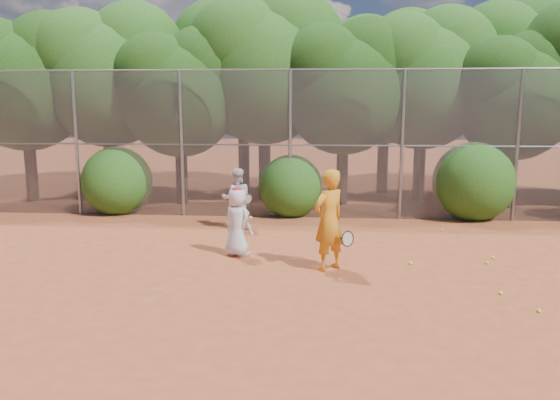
{
  "coord_description": "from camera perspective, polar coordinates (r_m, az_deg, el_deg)",
  "views": [
    {
      "loc": [
        -0.11,
        -8.81,
        3.11
      ],
      "look_at": [
        -1.0,
        2.5,
        1.1
      ],
      "focal_mm": 35.0,
      "sensor_mm": 36.0,
      "label": 1
    }
  ],
  "objects": [
    {
      "name": "ground",
      "position": [
        9.35,
        4.98,
        -9.43
      ],
      "size": [
        80.0,
        80.0,
        0.0
      ],
      "primitive_type": "plane",
      "color": "#9E4523",
      "rests_on": "ground"
    },
    {
      "name": "fence_back",
      "position": [
        14.85,
        4.48,
        5.93
      ],
      "size": [
        20.05,
        0.09,
        4.03
      ],
      "color": "gray",
      "rests_on": "ground"
    },
    {
      "name": "tree_0",
      "position": [
        19.28,
        -25.0,
        11.57
      ],
      "size": [
        4.38,
        3.81,
        6.0
      ],
      "color": "black",
      "rests_on": "ground"
    },
    {
      "name": "tree_1",
      "position": [
        18.68,
        -17.41,
        12.83
      ],
      "size": [
        4.64,
        4.03,
        6.35
      ],
      "color": "black",
      "rests_on": "ground"
    },
    {
      "name": "tree_2",
      "position": [
        17.21,
        -10.31,
        11.46
      ],
      "size": [
        3.99,
        3.47,
        5.47
      ],
      "color": "black",
      "rests_on": "ground"
    },
    {
      "name": "tree_3",
      "position": [
        17.8,
        -1.45,
        14.18
      ],
      "size": [
        4.89,
        4.26,
        6.7
      ],
      "color": "black",
      "rests_on": "ground"
    },
    {
      "name": "tree_4",
      "position": [
        17.08,
        6.88,
        12.15
      ],
      "size": [
        4.19,
        3.64,
        5.73
      ],
      "color": "black",
      "rests_on": "ground"
    },
    {
      "name": "tree_5",
      "position": [
        18.16,
        14.91,
        12.67
      ],
      "size": [
        4.51,
        3.92,
        6.17
      ],
      "color": "black",
      "rests_on": "ground"
    },
    {
      "name": "tree_6",
      "position": [
        17.78,
        23.47,
        10.38
      ],
      "size": [
        3.86,
        3.36,
        5.29
      ],
      "color": "black",
      "rests_on": "ground"
    },
    {
      "name": "tree_9",
      "position": [
        21.19,
        -17.65,
        12.9
      ],
      "size": [
        4.83,
        4.2,
        6.62
      ],
      "color": "black",
      "rests_on": "ground"
    },
    {
      "name": "tree_10",
      "position": [
        20.12,
        -3.7,
        14.35
      ],
      "size": [
        5.15,
        4.48,
        7.06
      ],
      "color": "black",
      "rests_on": "ground"
    },
    {
      "name": "tree_11",
      "position": [
        19.6,
        11.13,
        12.94
      ],
      "size": [
        4.64,
        4.03,
        6.35
      ],
      "color": "black",
      "rests_on": "ground"
    },
    {
      "name": "tree_12",
      "position": [
        21.19,
        23.49,
        13.03
      ],
      "size": [
        5.02,
        4.37,
        6.88
      ],
      "color": "black",
      "rests_on": "ground"
    },
    {
      "name": "bush_0",
      "position": [
        16.36,
        -16.66,
        2.21
      ],
      "size": [
        2.0,
        2.0,
        2.0
      ],
      "primitive_type": "sphere",
      "color": "#204E13",
      "rests_on": "ground"
    },
    {
      "name": "bush_1",
      "position": [
        15.3,
        1.12,
        1.73
      ],
      "size": [
        1.8,
        1.8,
        1.8
      ],
      "primitive_type": "sphere",
      "color": "#204E13",
      "rests_on": "ground"
    },
    {
      "name": "bush_2",
      "position": [
        15.79,
        19.56,
        2.15
      ],
      "size": [
        2.2,
        2.2,
        2.2
      ],
      "primitive_type": "sphere",
      "color": "#204E13",
      "rests_on": "ground"
    },
    {
      "name": "player_yellow",
      "position": [
        10.27,
        5.12,
        -2.09
      ],
      "size": [
        0.9,
        0.81,
        1.92
      ],
      "rotation": [
        0.0,
        0.0,
        3.89
      ],
      "color": "orange",
      "rests_on": "ground"
    },
    {
      "name": "player_teen",
      "position": [
        11.24,
        -4.47,
        -2.27
      ],
      "size": [
        0.83,
        0.76,
        1.44
      ],
      "rotation": [
        0.0,
        0.0,
        2.56
      ],
      "color": "silver",
      "rests_on": "ground"
    },
    {
      "name": "player_white",
      "position": [
        13.69,
        -4.56,
        0.14
      ],
      "size": [
        0.9,
        0.8,
        1.53
      ],
      "rotation": [
        0.0,
        0.0,
        3.33
      ],
      "color": "silver",
      "rests_on": "ground"
    },
    {
      "name": "ball_0",
      "position": [
        9.81,
        22.07,
        -8.99
      ],
      "size": [
        0.07,
        0.07,
        0.07
      ],
      "primitive_type": "sphere",
      "color": "#D7ED2B",
      "rests_on": "ground"
    },
    {
      "name": "ball_1",
      "position": [
        11.93,
        21.35,
        -5.61
      ],
      "size": [
        0.07,
        0.07,
        0.07
      ],
      "primitive_type": "sphere",
      "color": "#D7ED2B",
      "rests_on": "ground"
    },
    {
      "name": "ball_2",
      "position": [
        9.24,
        25.42,
        -10.41
      ],
      "size": [
        0.07,
        0.07,
        0.07
      ],
      "primitive_type": "sphere",
      "color": "#D7ED2B",
      "rests_on": "ground"
    },
    {
      "name": "ball_3",
      "position": [
        11.51,
        20.81,
        -6.13
      ],
      "size": [
        0.07,
        0.07,
        0.07
      ],
      "primitive_type": "sphere",
      "color": "#D7ED2B",
      "rests_on": "ground"
    },
    {
      "name": "ball_4",
      "position": [
        11.04,
        13.5,
        -6.42
      ],
      "size": [
        0.07,
        0.07,
        0.07
      ],
      "primitive_type": "sphere",
      "color": "#D7ED2B",
      "rests_on": "ground"
    },
    {
      "name": "ball_5",
      "position": [
        14.06,
        16.54,
        -3.02
      ],
      "size": [
        0.07,
        0.07,
        0.07
      ],
      "primitive_type": "sphere",
      "color": "#D7ED2B",
      "rests_on": "ground"
    }
  ]
}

